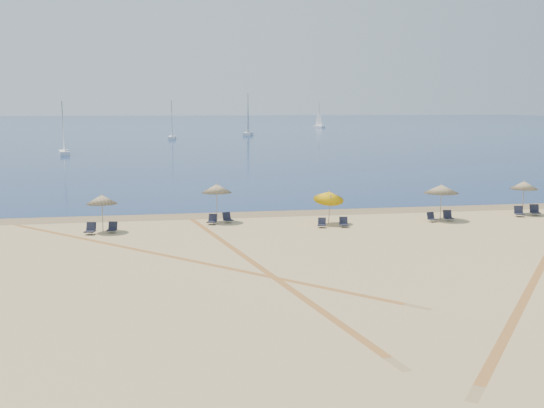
{
  "coord_description": "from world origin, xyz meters",
  "views": [
    {
      "loc": [
        -6.92,
        -20.02,
        7.61
      ],
      "look_at": [
        0.0,
        20.0,
        1.3
      ],
      "focal_mm": 42.45,
      "sensor_mm": 36.0,
      "label": 1
    }
  ],
  "objects_px": {
    "umbrella_3": "(329,196)",
    "chair_9": "(519,212)",
    "umbrella_1": "(102,199)",
    "sailboat_1": "(64,138)",
    "umbrella_4": "(441,189)",
    "sailboat_3": "(248,123)",
    "chair_5": "(322,223)",
    "umbrella_5": "(524,185)",
    "chair_7": "(432,218)",
    "sailboat_0": "(172,127)",
    "chair_10": "(535,211)",
    "sailboat_2": "(319,120)",
    "chair_1": "(90,229)",
    "chair_2": "(112,228)",
    "chair_6": "(344,223)",
    "umbrella_2": "(217,188)",
    "chair_8": "(448,216)",
    "chair_3": "(212,220)",
    "chair_4": "(227,218)"
  },
  "relations": [
    {
      "from": "umbrella_3",
      "to": "chair_9",
      "type": "xyz_separation_m",
      "value": [
        13.63,
        0.56,
        -1.53
      ]
    },
    {
      "from": "umbrella_2",
      "to": "chair_9",
      "type": "distance_m",
      "value": 20.75
    },
    {
      "from": "chair_4",
      "to": "sailboat_3",
      "type": "bearing_deg",
      "value": 61.45
    },
    {
      "from": "chair_3",
      "to": "chair_4",
      "type": "height_order",
      "value": "chair_4"
    },
    {
      "from": "umbrella_1",
      "to": "sailboat_1",
      "type": "relative_size",
      "value": 0.29
    },
    {
      "from": "umbrella_4",
      "to": "sailboat_1",
      "type": "xyz_separation_m",
      "value": [
        -32.81,
        62.99,
        0.37
      ]
    },
    {
      "from": "umbrella_4",
      "to": "sailboat_0",
      "type": "distance_m",
      "value": 106.39
    },
    {
      "from": "umbrella_4",
      "to": "chair_2",
      "type": "distance_m",
      "value": 21.27
    },
    {
      "from": "chair_5",
      "to": "chair_6",
      "type": "bearing_deg",
      "value": 13.94
    },
    {
      "from": "umbrella_2",
      "to": "chair_2",
      "type": "height_order",
      "value": "umbrella_2"
    },
    {
      "from": "chair_2",
      "to": "chair_10",
      "type": "distance_m",
      "value": 28.5
    },
    {
      "from": "umbrella_1",
      "to": "chair_10",
      "type": "height_order",
      "value": "umbrella_1"
    },
    {
      "from": "chair_9",
      "to": "chair_10",
      "type": "height_order",
      "value": "chair_10"
    },
    {
      "from": "umbrella_2",
      "to": "sailboat_0",
      "type": "xyz_separation_m",
      "value": [
        -0.97,
        103.47,
        0.33
      ]
    },
    {
      "from": "umbrella_5",
      "to": "chair_3",
      "type": "relative_size",
      "value": 3.03
    },
    {
      "from": "chair_10",
      "to": "sailboat_1",
      "type": "distance_m",
      "value": 74.11
    },
    {
      "from": "umbrella_4",
      "to": "sailboat_3",
      "type": "xyz_separation_m",
      "value": [
        3.2,
        118.9,
        1.02
      ]
    },
    {
      "from": "chair_1",
      "to": "chair_2",
      "type": "bearing_deg",
      "value": 26.75
    },
    {
      "from": "chair_10",
      "to": "chair_3",
      "type": "bearing_deg",
      "value": -166.31
    },
    {
      "from": "umbrella_5",
      "to": "sailboat_0",
      "type": "distance_m",
      "value": 106.44
    },
    {
      "from": "chair_1",
      "to": "sailboat_2",
      "type": "xyz_separation_m",
      "value": [
        56.15,
        170.21,
        2.18
      ]
    },
    {
      "from": "chair_4",
      "to": "chair_9",
      "type": "distance_m",
      "value": 19.99
    },
    {
      "from": "chair_8",
      "to": "chair_5",
      "type": "bearing_deg",
      "value": -170.34
    },
    {
      "from": "chair_5",
      "to": "sailboat_2",
      "type": "height_order",
      "value": "sailboat_2"
    },
    {
      "from": "chair_5",
      "to": "umbrella_4",
      "type": "bearing_deg",
      "value": 26.57
    },
    {
      "from": "umbrella_3",
      "to": "sailboat_2",
      "type": "relative_size",
      "value": 0.29
    },
    {
      "from": "chair_5",
      "to": "chair_6",
      "type": "xyz_separation_m",
      "value": [
        1.39,
        -0.12,
        0.01
      ]
    },
    {
      "from": "umbrella_1",
      "to": "umbrella_3",
      "type": "xyz_separation_m",
      "value": [
        14.05,
        0.23,
        -0.14
      ]
    },
    {
      "from": "sailboat_2",
      "to": "chair_8",
      "type": "bearing_deg",
      "value": -118.86
    },
    {
      "from": "umbrella_5",
      "to": "chair_9",
      "type": "relative_size",
      "value": 2.92
    },
    {
      "from": "chair_6",
      "to": "chair_9",
      "type": "height_order",
      "value": "chair_9"
    },
    {
      "from": "umbrella_1",
      "to": "chair_3",
      "type": "height_order",
      "value": "umbrella_1"
    },
    {
      "from": "umbrella_4",
      "to": "chair_1",
      "type": "bearing_deg",
      "value": -177.69
    },
    {
      "from": "umbrella_5",
      "to": "sailboat_0",
      "type": "height_order",
      "value": "sailboat_0"
    },
    {
      "from": "umbrella_3",
      "to": "umbrella_2",
      "type": "bearing_deg",
      "value": 164.73
    },
    {
      "from": "umbrella_3",
      "to": "sailboat_2",
      "type": "xyz_separation_m",
      "value": [
        41.42,
        169.46,
        0.64
      ]
    },
    {
      "from": "chair_2",
      "to": "chair_10",
      "type": "bearing_deg",
      "value": 16.05
    },
    {
      "from": "sailboat_0",
      "to": "sailboat_2",
      "type": "relative_size",
      "value": 1.03
    },
    {
      "from": "chair_2",
      "to": "sailboat_3",
      "type": "bearing_deg",
      "value": 91.87
    },
    {
      "from": "umbrella_3",
      "to": "chair_6",
      "type": "relative_size",
      "value": 3.54
    },
    {
      "from": "chair_1",
      "to": "sailboat_2",
      "type": "relative_size",
      "value": 0.1
    },
    {
      "from": "umbrella_5",
      "to": "chair_7",
      "type": "bearing_deg",
      "value": -167.89
    },
    {
      "from": "chair_1",
      "to": "chair_10",
      "type": "height_order",
      "value": "chair_10"
    },
    {
      "from": "umbrella_1",
      "to": "chair_5",
      "type": "xyz_separation_m",
      "value": [
        13.36,
        -0.76,
        -1.73
      ]
    },
    {
      "from": "sailboat_1",
      "to": "sailboat_3",
      "type": "relative_size",
      "value": 0.79
    },
    {
      "from": "umbrella_3",
      "to": "sailboat_3",
      "type": "xyz_separation_m",
      "value": [
        10.9,
        119.05,
        1.26
      ]
    },
    {
      "from": "chair_8",
      "to": "chair_10",
      "type": "relative_size",
      "value": 0.83
    },
    {
      "from": "sailboat_1",
      "to": "sailboat_0",
      "type": "bearing_deg",
      "value": 57.67
    },
    {
      "from": "umbrella_4",
      "to": "chair_4",
      "type": "distance_m",
      "value": 14.23
    },
    {
      "from": "chair_1",
      "to": "chair_4",
      "type": "bearing_deg",
      "value": 30.29
    }
  ]
}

